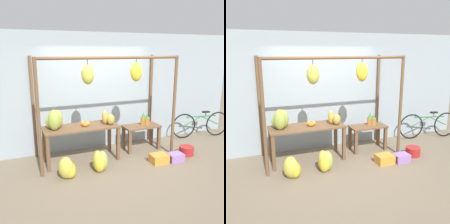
# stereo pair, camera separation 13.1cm
# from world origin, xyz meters

# --- Properties ---
(ground_plane) EXTENTS (20.00, 20.00, 0.00)m
(ground_plane) POSITION_xyz_m (0.00, 0.00, 0.00)
(ground_plane) COLOR #756651
(shop_wall_back) EXTENTS (8.00, 0.08, 2.80)m
(shop_wall_back) POSITION_xyz_m (0.00, 1.36, 1.40)
(shop_wall_back) COLOR #99A8B2
(shop_wall_back) RESTS_ON ground_plane
(stall_awning) EXTENTS (3.05, 1.18, 2.27)m
(stall_awning) POSITION_xyz_m (0.00, 0.47, 1.60)
(stall_awning) COLOR brown
(stall_awning) RESTS_ON ground_plane
(display_table_main) EXTENTS (1.62, 0.64, 0.79)m
(display_table_main) POSITION_xyz_m (-0.58, 0.65, 0.67)
(display_table_main) COLOR brown
(display_table_main) RESTS_ON ground_plane
(display_table_side) EXTENTS (0.89, 0.45, 0.61)m
(display_table_side) POSITION_xyz_m (0.95, 0.75, 0.47)
(display_table_side) COLOR brown
(display_table_side) RESTS_ON ground_plane
(banana_pile_on_table) EXTENTS (0.45, 0.47, 0.43)m
(banana_pile_on_table) POSITION_xyz_m (-1.14, 0.67, 0.98)
(banana_pile_on_table) COLOR #9EB247
(banana_pile_on_table) RESTS_ON display_table_main
(orange_pile) EXTENTS (0.20, 0.22, 0.10)m
(orange_pile) POSITION_xyz_m (-0.50, 0.64, 0.84)
(orange_pile) COLOR orange
(orange_pile) RESTS_ON display_table_main
(pineapple_cluster) EXTENTS (0.21, 0.19, 0.32)m
(pineapple_cluster) POSITION_xyz_m (1.03, 0.76, 0.73)
(pineapple_cluster) COLOR #B27F38
(pineapple_cluster) RESTS_ON display_table_side
(banana_pile_ground_left) EXTENTS (0.44, 0.39, 0.43)m
(banana_pile_ground_left) POSITION_xyz_m (-1.04, -0.01, 0.18)
(banana_pile_ground_left) COLOR gold
(banana_pile_ground_left) RESTS_ON ground_plane
(banana_pile_ground_right) EXTENTS (0.38, 0.41, 0.43)m
(banana_pile_ground_right) POSITION_xyz_m (-0.38, 0.05, 0.19)
(banana_pile_ground_right) COLOR #9EB247
(banana_pile_ground_right) RESTS_ON ground_plane
(fruit_crate_white) EXTENTS (0.37, 0.29, 0.20)m
(fruit_crate_white) POSITION_xyz_m (0.93, -0.10, 0.10)
(fruit_crate_white) COLOR orange
(fruit_crate_white) RESTS_ON ground_plane
(blue_bucket) EXTENTS (0.33, 0.33, 0.20)m
(blue_bucket) POSITION_xyz_m (1.77, 0.03, 0.10)
(blue_bucket) COLOR #AD2323
(blue_bucket) RESTS_ON ground_plane
(parked_bicycle) EXTENTS (1.72, 0.33, 0.74)m
(parked_bicycle) POSITION_xyz_m (2.94, 0.92, 0.37)
(parked_bicycle) COLOR black
(parked_bicycle) RESTS_ON ground_plane
(papaya_pile) EXTENTS (0.27, 0.33, 0.29)m
(papaya_pile) POSITION_xyz_m (0.02, 0.60, 0.91)
(papaya_pile) COLOR gold
(papaya_pile) RESTS_ON display_table_main
(fruit_crate_purple) EXTENTS (0.33, 0.26, 0.18)m
(fruit_crate_purple) POSITION_xyz_m (1.32, -0.15, 0.09)
(fruit_crate_purple) COLOR #9970B7
(fruit_crate_purple) RESTS_ON ground_plane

